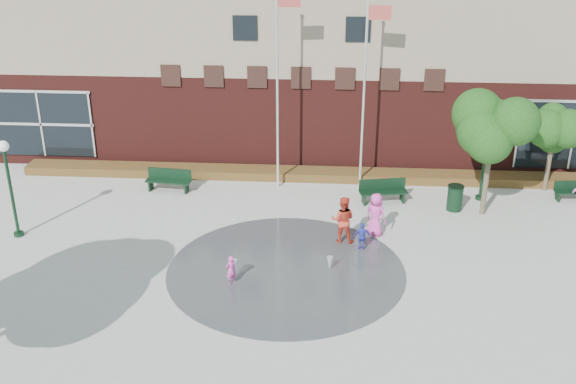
# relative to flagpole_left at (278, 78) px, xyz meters

# --- Properties ---
(ground) EXTENTS (120.00, 120.00, 0.00)m
(ground) POSITION_rel_flagpole_left_xyz_m (0.86, -10.50, -5.06)
(ground) COLOR #666056
(ground) RESTS_ON ground
(plaza_concrete) EXTENTS (46.00, 18.00, 0.01)m
(plaza_concrete) POSITION_rel_flagpole_left_xyz_m (0.86, -6.50, -5.06)
(plaza_concrete) COLOR #A8A8A0
(plaza_concrete) RESTS_ON ground
(splash_pad) EXTENTS (8.40, 8.40, 0.01)m
(splash_pad) POSITION_rel_flagpole_left_xyz_m (0.86, -7.50, -5.06)
(splash_pad) COLOR #383A3D
(splash_pad) RESTS_ON ground
(library_building) EXTENTS (44.40, 10.40, 9.20)m
(library_building) POSITION_rel_flagpole_left_xyz_m (0.86, 6.98, -0.42)
(library_building) COLOR #4B1A17
(library_building) RESTS_ON ground
(flower_bed) EXTENTS (26.00, 1.20, 0.40)m
(flower_bed) POSITION_rel_flagpole_left_xyz_m (0.86, 1.10, -5.06)
(flower_bed) COLOR maroon
(flower_bed) RESTS_ON ground
(flagpole_left) EXTENTS (1.07, 0.17, 9.09)m
(flagpole_left) POSITION_rel_flagpole_left_xyz_m (0.00, 0.00, 0.00)
(flagpole_left) COLOR silver
(flagpole_left) RESTS_ON ground
(flagpole_right) EXTENTS (1.06, 0.18, 8.56)m
(flagpole_right) POSITION_rel_flagpole_left_xyz_m (3.72, 0.33, -0.28)
(flagpole_right) COLOR silver
(flagpole_right) RESTS_ON ground
(lamp_left) EXTENTS (0.41, 0.41, 3.91)m
(lamp_left) POSITION_rel_flagpole_left_xyz_m (-9.71, -5.55, -2.63)
(lamp_left) COLOR black
(lamp_left) RESTS_ON ground
(lamp_right) EXTENTS (0.43, 0.43, 4.08)m
(lamp_right) POSITION_rel_flagpole_left_xyz_m (8.85, -0.79, -2.53)
(lamp_right) COLOR black
(lamp_right) RESTS_ON ground
(bench_left) EXTENTS (2.06, 0.76, 1.01)m
(bench_left) POSITION_rel_flagpole_left_xyz_m (-4.89, -0.82, -4.73)
(bench_left) COLOR black
(bench_left) RESTS_ON ground
(bench_mid) EXTENTS (2.12, 0.97, 1.03)m
(bench_mid) POSITION_rel_flagpole_left_xyz_m (4.61, -1.42, -4.73)
(bench_mid) COLOR black
(bench_mid) RESTS_ON ground
(bench_right) EXTENTS (1.75, 0.63, 0.86)m
(bench_right) POSITION_rel_flagpole_left_xyz_m (12.89, -0.62, -4.78)
(bench_right) COLOR black
(bench_right) RESTS_ON ground
(trash_can) EXTENTS (0.68, 0.68, 1.11)m
(trash_can) POSITION_rel_flagpole_left_xyz_m (7.55, -1.97, -4.49)
(trash_can) COLOR black
(trash_can) RESTS_ON ground
(tree_mid) EXTENTS (3.10, 3.10, 5.23)m
(tree_mid) POSITION_rel_flagpole_left_xyz_m (8.67, -2.27, -1.25)
(tree_mid) COLOR #4C3F2D
(tree_mid) RESTS_ON ground
(tree_small_right) EXTENTS (2.24, 2.24, 3.84)m
(tree_small_right) POSITION_rel_flagpole_left_xyz_m (11.96, 0.44, -2.26)
(tree_small_right) COLOR #4C3F2D
(tree_small_right) RESTS_ON ground
(water_jet_a) EXTENTS (0.36, 0.36, 0.69)m
(water_jet_a) POSITION_rel_flagpole_left_xyz_m (-0.90, -8.20, -5.06)
(water_jet_a) COLOR white
(water_jet_a) RESTS_ON ground
(water_jet_b) EXTENTS (0.23, 0.23, 0.51)m
(water_jet_b) POSITION_rel_flagpole_left_xyz_m (2.39, -7.39, -5.06)
(water_jet_b) COLOR white
(water_jet_b) RESTS_ON ground
(child_splash) EXTENTS (0.46, 0.46, 1.07)m
(child_splash) POSITION_rel_flagpole_left_xyz_m (-0.94, -8.51, -4.52)
(child_splash) COLOR #E749B3
(child_splash) RESTS_ON ground
(adult_red) EXTENTS (0.98, 0.80, 1.87)m
(adult_red) POSITION_rel_flagpole_left_xyz_m (2.84, -5.18, -4.12)
(adult_red) COLOR red
(adult_red) RESTS_ON ground
(adult_pink) EXTENTS (1.02, 0.94, 1.74)m
(adult_pink) POSITION_rel_flagpole_left_xyz_m (4.11, -4.49, -4.19)
(adult_pink) COLOR #E945AF
(adult_pink) RESTS_ON ground
(child_blue) EXTENTS (0.67, 0.31, 1.11)m
(child_blue) POSITION_rel_flagpole_left_xyz_m (3.56, -5.77, -4.50)
(child_blue) COLOR #3842C3
(child_blue) RESTS_ON ground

